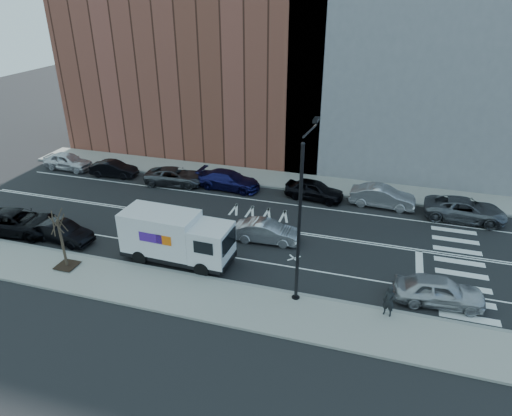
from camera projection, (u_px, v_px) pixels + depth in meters
The scene contains 24 objects.
ground at pixel (223, 222), 33.24m from camera, with size 120.00×120.00×0.00m, color black.
sidewalk_near at pixel (169, 291), 25.65m from camera, with size 44.00×3.60×0.15m, color gray.
sidewalk_far at pixel (258, 177), 40.77m from camera, with size 44.00×3.60×0.15m, color gray.
curb_near at pixel (182, 274), 27.19m from camera, with size 44.00×0.25×0.17m, color gray.
curb_far at pixel (252, 185), 39.22m from camera, with size 44.00×0.25×0.17m, color gray.
crosswalk at pixel (458, 256), 29.10m from camera, with size 3.00×14.00×0.01m, color white, non-canonical shape.
road_markings at pixel (223, 222), 33.24m from camera, with size 40.00×8.60×0.01m, color white, non-canonical shape.
bldg_brick at pixel (199, 37), 43.85m from camera, with size 26.00×10.00×22.00m, color brown.
bldg_concrete at pixel (420, 19), 37.79m from camera, with size 20.00×10.00×26.00m, color slate.
streetlight at pixel (301, 214), 23.25m from camera, with size 0.44×4.02×9.34m.
street_tree at pixel (63, 248), 27.20m from camera, with size 1.20×1.20×3.75m.
fedex_van at pixel (176, 237), 27.94m from camera, with size 7.06×2.68×3.19m.
far_parked_a at pixel (68, 161), 42.41m from camera, with size 1.87×4.66×1.59m, color silver.
far_parked_b at pixel (114, 169), 40.91m from camera, with size 1.47×4.21×1.39m, color black.
far_parked_c at pixel (175, 176), 39.24m from camera, with size 2.39×5.19×1.44m, color #45474C.
far_parked_d at pixel (229, 180), 38.35m from camera, with size 2.17×5.34×1.55m, color #16154B.
far_parked_e at pixel (314, 190), 36.49m from camera, with size 1.88×4.68×1.59m, color black.
far_parked_f at pixel (383, 197), 35.28m from camera, with size 1.72×4.94×1.63m, color #A7A7AB.
far_parked_g at pixel (465, 210), 33.30m from camera, with size 2.64×5.74×1.59m, color #52545A.
driving_sedan at pixel (266, 232), 30.50m from camera, with size 1.53×4.39×1.44m, color #B0B1B5.
near_parked_rear_a at pixel (63, 232), 30.48m from camera, with size 1.48×4.26×1.40m, color black.
near_parked_rear_b at pixel (18, 222), 31.53m from camera, with size 2.69×5.84×1.62m, color black.
near_parked_front at pixel (439, 291), 24.48m from camera, with size 1.91×4.74×1.62m, color #B0B0B5.
pedestrian at pixel (389, 301), 23.34m from camera, with size 0.64×0.42×1.75m, color black.
Camera 1 is at (10.76, -27.42, 15.62)m, focal length 32.00 mm.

